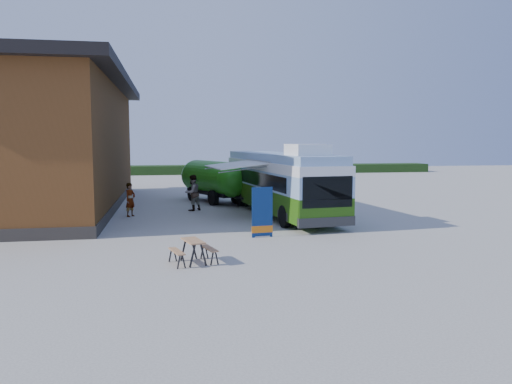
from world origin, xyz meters
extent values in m
plane|color=#BCB7AD|center=(0.00, 0.00, 0.00)|extent=(100.00, 100.00, 0.00)
cube|color=brown|center=(-10.50, 10.00, 3.50)|extent=(8.00, 20.00, 7.00)
cube|color=black|center=(-10.50, 10.00, 7.25)|extent=(9.60, 21.20, 0.50)
cube|color=#332D28|center=(-10.50, 10.00, 0.25)|extent=(8.10, 20.10, 0.50)
cube|color=#264419|center=(8.00, 38.00, 0.50)|extent=(40.00, 3.00, 1.00)
cube|color=#3D7413|center=(2.12, 5.34, 0.90)|extent=(3.91, 12.23, 1.10)
cube|color=#88ABD5|center=(2.12, 5.34, 1.90)|extent=(3.91, 12.23, 0.90)
cube|color=black|center=(0.83, 5.69, 1.90)|extent=(1.23, 9.95, 0.70)
cube|color=black|center=(3.29, 5.98, 1.90)|extent=(1.23, 9.95, 0.70)
cube|color=white|center=(2.12, 5.34, 2.58)|extent=(3.91, 12.23, 0.45)
cube|color=#88ABD5|center=(2.12, 5.34, 3.00)|extent=(3.74, 12.01, 0.40)
cube|color=white|center=(2.57, 1.56, 3.45)|extent=(1.80, 1.98, 0.50)
cube|color=black|center=(2.83, -0.60, 1.75)|extent=(2.24, 0.33, 1.30)
cube|color=#2D2D2D|center=(2.82, -0.55, 0.50)|extent=(2.56, 0.50, 0.40)
cube|color=#2D2D2D|center=(1.42, 11.23, 0.50)|extent=(2.56, 0.50, 0.40)
cylinder|color=black|center=(1.47, 1.23, 0.50)|extent=(0.42, 1.03, 1.00)
cylinder|color=black|center=(3.72, 1.50, 0.50)|extent=(0.42, 1.03, 1.00)
cylinder|color=black|center=(0.58, 8.69, 0.50)|extent=(0.42, 1.03, 1.00)
cylinder|color=black|center=(2.83, 8.95, 0.50)|extent=(0.42, 1.03, 1.00)
cube|color=white|center=(-0.24, 4.94, 2.68)|extent=(2.88, 4.17, 0.31)
cube|color=#A5A8AD|center=(0.98, 5.09, 2.85)|extent=(0.65, 4.20, 0.15)
cylinder|color=#A5A8AD|center=(-0.04, 3.30, 2.58)|extent=(2.52, 0.35, 0.32)
cylinder|color=#A5A8AD|center=(-0.43, 6.58, 2.58)|extent=(2.52, 0.35, 0.32)
cube|color=navy|center=(0.05, -0.81, 1.01)|extent=(0.86, 0.13, 2.02)
cube|color=orange|center=(0.05, -0.81, 0.32)|extent=(0.88, 0.14, 0.28)
cube|color=#A5A8AD|center=(0.05, -0.81, 0.03)|extent=(0.62, 0.25, 0.06)
cylinder|color=#A5A8AD|center=(0.05, -0.79, 1.01)|extent=(0.03, 0.03, 2.02)
cube|color=tan|center=(-2.89, -4.61, 0.73)|extent=(0.76, 1.25, 0.04)
cube|color=tan|center=(-3.41, -4.75, 0.44)|extent=(0.53, 1.18, 0.03)
cube|color=tan|center=(-2.38, -4.48, 0.44)|extent=(0.53, 1.18, 0.03)
cube|color=black|center=(-2.94, -5.12, 0.36)|extent=(0.06, 0.06, 0.72)
cube|color=black|center=(-2.60, -5.04, 0.36)|extent=(0.06, 0.06, 0.72)
cube|color=black|center=(-3.18, -4.19, 0.36)|extent=(0.06, 0.06, 0.72)
cube|color=black|center=(-2.85, -4.10, 0.36)|extent=(0.06, 0.06, 0.72)
imported|color=#999999|center=(-5.54, 5.75, 0.86)|extent=(0.71, 0.75, 1.72)
imported|color=#999999|center=(-2.31, 7.39, 0.99)|extent=(1.22, 1.18, 1.98)
cylinder|color=#248418|center=(-0.80, 10.97, 1.55)|extent=(3.74, 5.04, 2.07)
sphere|color=#248418|center=(0.12, 8.86, 1.55)|extent=(2.07, 2.07, 2.07)
sphere|color=#248418|center=(-1.72, 13.08, 1.55)|extent=(2.07, 2.07, 2.07)
cube|color=black|center=(-0.80, 10.97, 0.63)|extent=(3.20, 4.98, 0.23)
cube|color=black|center=(0.39, 8.23, 0.57)|extent=(0.68, 1.32, 0.11)
cylinder|color=black|center=(-0.99, 9.39, 0.46)|extent=(0.63, 0.96, 0.92)
cylinder|color=black|center=(0.49, 10.03, 0.46)|extent=(0.63, 0.96, 0.92)
cylinder|color=black|center=(-2.09, 11.92, 0.46)|extent=(0.63, 0.96, 0.92)
cylinder|color=black|center=(-0.62, 12.56, 0.46)|extent=(0.63, 0.96, 0.92)
camera|label=1|loc=(-3.64, -20.16, 3.86)|focal=35.00mm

